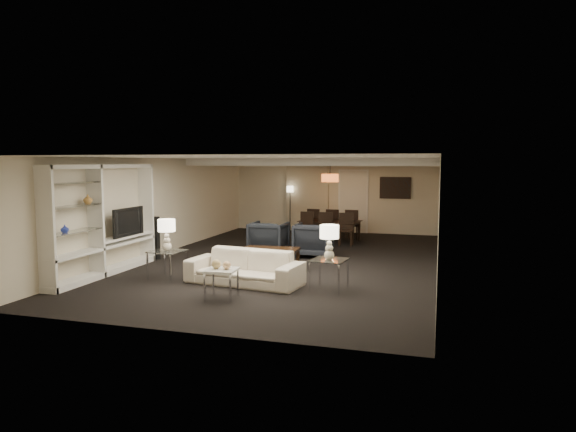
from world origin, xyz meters
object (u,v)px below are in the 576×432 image
Objects in this scene: vase_amber at (88,199)px; floor_lamp at (290,209)px; vase_blue at (65,229)px; chair_nm at (325,229)px; table_lamp_right at (329,242)px; chair_nr at (345,230)px; pendant_light at (330,178)px; chair_fl at (315,223)px; floor_speaker at (157,238)px; chair_fr at (353,224)px; table_lamp_left at (167,235)px; side_table_right at (329,275)px; dining_table at (330,231)px; coffee_table at (270,258)px; armchair_left at (269,238)px; armchair_right at (313,240)px; chair_nl at (305,228)px; chair_fm at (334,224)px; sofa at (244,267)px; marble_table at (222,284)px; side_table_left at (167,265)px; television at (124,222)px.

vase_amber is 0.12× the size of floor_lamp.
vase_blue is 7.43m from chair_nm.
table_lamp_right is 0.69× the size of chair_nr.
chair_fl is (-0.56, 0.46, -1.45)m from pendant_light.
floor_speaker is 6.22m from chair_fr.
table_lamp_left is 0.69× the size of chair_nm.
dining_table is (-1.21, 5.86, 0.02)m from side_table_right.
armchair_left is at bearing 109.44° from coffee_table.
armchair_right is 1.00× the size of chair_nm.
vase_amber is (-2.56, -3.83, 1.23)m from armchair_left.
table_lamp_left is at bearing -105.77° from dining_table.
chair_nl is at bearing -104.65° from armchair_left.
armchair_right is at bearing 45.47° from vase_amber.
chair_fl is 0.60m from chair_fm.
floor_lamp is at bearing 135.95° from pendant_light.
chair_nl is 1.00× the size of chair_fl.
sofa is 2.45× the size of chair_fr.
marble_table is at bearing -104.90° from chair_nr.
pendant_light reaches higher than side_table_left.
armchair_right is at bearing 55.12° from table_lamp_left.
vase_amber is 0.20× the size of chair_fl.
marble_table is 0.49× the size of floor_speaker.
table_lamp_left reaches higher than sofa.
vase_blue is (-3.16, -0.13, 0.88)m from marble_table.
chair_fr is (2.79, 6.51, 0.17)m from side_table_left.
television is 0.70× the size of floor_lamp.
sofa is 3.49m from vase_blue.
armchair_left is 5.93× the size of vase_blue.
armchair_left is 0.52× the size of dining_table.
side_table_left is 5.91m from chair_nr.
chair_fm is (3.62, 5.87, -0.60)m from television.
side_table_left is 3.40m from side_table_right.
side_table_right is 0.40× the size of floor_lamp.
side_table_right is 0.57× the size of television.
side_table_left is 5.65m from chair_nm.
vase_amber is at bearing -113.64° from chair_nl.
coffee_table is 1.34× the size of chair_nr.
table_lamp_right is at bearing 124.56° from armchair_left.
armchair_left is 2.78m from dining_table.
chair_fm is (0.49, 6.51, 0.13)m from sofa.
pendant_light reaches higher than chair_nm.
chair_nl reaches higher than side_table_left.
marble_table is at bearing 97.45° from armchair_left.
floor_speaker is 5.34m from dining_table.
floor_lamp is (-1.20, 2.54, 0.32)m from chair_nl.
chair_fr is (4.25, 7.04, -1.19)m from vase_amber.
armchair_right is at bearing 82.23° from marble_table.
sofa is 3.64× the size of side_table_left.
chair_fr is at bearing 66.81° from table_lamp_left.
side_table_right is at bearing 0.00° from side_table_left.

